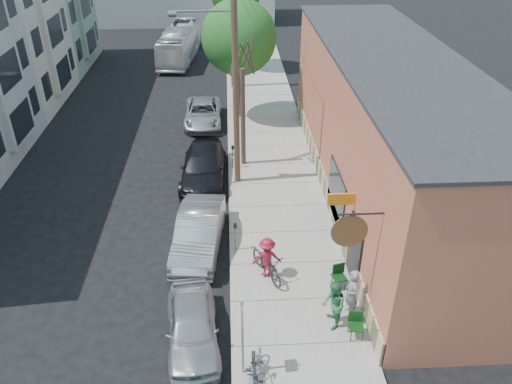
{
  "coord_description": "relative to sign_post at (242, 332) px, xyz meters",
  "views": [
    {
      "loc": [
        2.19,
        -14.79,
        12.47
      ],
      "look_at": [
        3.17,
        3.03,
        1.5
      ],
      "focal_mm": 35.0,
      "sensor_mm": 36.0,
      "label": 1
    }
  ],
  "objects": [
    {
      "name": "cyclist_bike",
      "position": [
        1.02,
        4.28,
        -1.14
      ],
      "size": [
        1.53,
        2.19,
        1.09
      ],
      "primitive_type": "imported",
      "rotation": [
        0.0,
        0.0,
        0.43
      ],
      "color": "black",
      "rests_on": "sidewalk"
    },
    {
      "name": "parked_bike_a",
      "position": [
        0.31,
        -0.51,
        -1.16
      ],
      "size": [
        0.55,
        1.77,
        1.05
      ],
      "primitive_type": "imported",
      "rotation": [
        0.0,
        0.0,
        0.03
      ],
      "color": "black",
      "rests_on": "sidewalk"
    },
    {
      "name": "tree_bare",
      "position": [
        0.45,
        13.11,
        0.83
      ],
      "size": [
        0.24,
        0.24,
        5.02
      ],
      "color": "#44392C",
      "rests_on": "sidewalk"
    },
    {
      "name": "patio_chair_a",
      "position": [
        3.54,
        3.53,
        -1.24
      ],
      "size": [
        0.61,
        0.61,
        0.88
      ],
      "primitive_type": null,
      "rotation": [
        0.0,
        0.0,
        0.24
      ],
      "color": "#0F3813",
      "rests_on": "sidewalk"
    },
    {
      "name": "parked_bike_b",
      "position": [
        0.36,
        -0.17,
        -1.27
      ],
      "size": [
        0.94,
        1.66,
        0.83
      ],
      "primitive_type": "imported",
      "rotation": [
        0.0,
        0.0,
        -0.26
      ],
      "color": "slate",
      "rests_on": "sidewalk"
    },
    {
      "name": "utility_pole_far",
      "position": [
        0.1,
        24.9,
        3.51
      ],
      "size": [
        1.8,
        0.28,
        10.0
      ],
      "color": "#503A28",
      "rests_on": "sidewalk"
    },
    {
      "name": "sidewalk",
      "position": [
        1.9,
        15.95,
        -1.76
      ],
      "size": [
        4.5,
        58.0,
        0.15
      ],
      "primitive_type": "cube",
      "color": "#A09E94",
      "rests_on": "ground"
    },
    {
      "name": "tree_leafy_mid",
      "position": [
        0.45,
        19.32,
        3.19
      ],
      "size": [
        4.36,
        4.36,
        7.06
      ],
      "color": "#44392C",
      "rests_on": "sidewalk"
    },
    {
      "name": "car_3",
      "position": [
        -1.85,
        18.73,
        -1.18
      ],
      "size": [
        2.22,
        4.72,
        1.31
      ],
      "primitive_type": "imported",
      "rotation": [
        0.0,
        0.0,
        0.01
      ],
      "color": "#ACADB4",
      "rests_on": "ground"
    },
    {
      "name": "parking_meter_far",
      "position": [
        -0.1,
        12.64,
        -0.85
      ],
      "size": [
        0.14,
        0.14,
        1.24
      ],
      "color": "slate",
      "rests_on": "sidewalk"
    },
    {
      "name": "cyclist",
      "position": [
        1.02,
        4.28,
        -0.86
      ],
      "size": [
        1.1,
        0.67,
        1.64
      ],
      "primitive_type": "imported",
      "rotation": [
        0.0,
        0.0,
        3.2
      ],
      "color": "maroon",
      "rests_on": "sidewalk"
    },
    {
      "name": "utility_pole_near",
      "position": [
        0.04,
        11.3,
        3.58
      ],
      "size": [
        3.57,
        0.28,
        10.0
      ],
      "color": "#503A28",
      "rests_on": "sidewalk"
    },
    {
      "name": "car_0",
      "position": [
        -1.55,
        1.38,
        -1.15
      ],
      "size": [
        1.98,
        4.11,
        1.36
      ],
      "primitive_type": "imported",
      "rotation": [
        0.0,
        0.0,
        0.1
      ],
      "color": "#A1A3A8",
      "rests_on": "ground"
    },
    {
      "name": "patio_chair_b",
      "position": [
        3.63,
        1.18,
        -1.24
      ],
      "size": [
        0.56,
        0.56,
        0.88
      ],
      "primitive_type": null,
      "rotation": [
        0.0,
        0.0,
        -0.13
      ],
      "color": "#0F3813",
      "rests_on": "sidewalk"
    },
    {
      "name": "patron_green",
      "position": [
        2.96,
        1.69,
        -0.79
      ],
      "size": [
        0.68,
        0.87,
        1.78
      ],
      "primitive_type": "imported",
      "rotation": [
        0.0,
        0.0,
        -1.56
      ],
      "color": "#2E7447",
      "rests_on": "sidewalk"
    },
    {
      "name": "car_2",
      "position": [
        -1.55,
        11.69,
        -1.09
      ],
      "size": [
        2.29,
        5.22,
        1.49
      ],
      "primitive_type": "imported",
      "rotation": [
        0.0,
        0.0,
        -0.04
      ],
      "color": "black",
      "rests_on": "ground"
    },
    {
      "name": "ground",
      "position": [
        -2.35,
        4.95,
        -1.83
      ],
      "size": [
        120.0,
        120.0,
        0.0
      ],
      "primitive_type": "plane",
      "color": "black"
    },
    {
      "name": "car_1",
      "position": [
        -1.55,
        6.25,
        -1.05
      ],
      "size": [
        2.13,
        4.9,
        1.57
      ],
      "primitive_type": "imported",
      "rotation": [
        0.0,
        0.0,
        -0.1
      ],
      "color": "gray",
      "rests_on": "ground"
    },
    {
      "name": "patron_grey",
      "position": [
        3.64,
        2.17,
        -0.77
      ],
      "size": [
        0.51,
        0.71,
        1.82
      ],
      "primitive_type": "imported",
      "rotation": [
        0.0,
        0.0,
        -1.45
      ],
      "color": "gray",
      "rests_on": "sidewalk"
    },
    {
      "name": "bus",
      "position": [
        -4.19,
        32.29,
        -0.51
      ],
      "size": [
        3.19,
        9.64,
        2.64
      ],
      "primitive_type": "imported",
      "rotation": [
        0.0,
        0.0,
        -0.1
      ],
      "color": "white",
      "rests_on": "ground"
    },
    {
      "name": "parking_meter_near",
      "position": [
        -0.1,
        5.87,
        -0.85
      ],
      "size": [
        0.14,
        0.14,
        1.24
      ],
      "color": "slate",
      "rests_on": "sidewalk"
    },
    {
      "name": "cafe_building",
      "position": [
        6.64,
        9.94,
        1.47
      ],
      "size": [
        6.6,
        20.2,
        6.61
      ],
      "color": "#B25C42",
      "rests_on": "ground"
    },
    {
      "name": "sign_post",
      "position": [
        0.0,
        0.0,
        0.0
      ],
      "size": [
        0.07,
        0.45,
        2.8
      ],
      "color": "slate",
      "rests_on": "sidewalk"
    }
  ]
}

